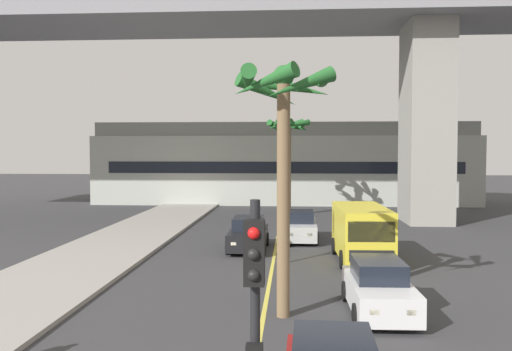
{
  "coord_description": "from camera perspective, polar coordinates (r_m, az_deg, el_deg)",
  "views": [
    {
      "loc": [
        0.84,
        1.52,
        4.78
      ],
      "look_at": [
        0.0,
        14.0,
        4.21
      ],
      "focal_mm": 38.67,
      "sensor_mm": 36.0,
      "label": 1
    }
  ],
  "objects": [
    {
      "name": "car_queue_fourth",
      "position": [
        29.38,
        4.58,
        -5.33
      ],
      "size": [
        1.87,
        4.12,
        1.56
      ],
      "color": "#B7BABF",
      "rests_on": "ground"
    },
    {
      "name": "traffic_light_median_far",
      "position": [
        23.03,
        2.65,
        -2.53
      ],
      "size": [
        0.24,
        0.37,
        4.2
      ],
      "color": "black",
      "rests_on": "ground"
    },
    {
      "name": "palm_tree_near_median",
      "position": [
        39.97,
        3.31,
        3.92
      ],
      "size": [
        3.23,
        3.27,
        7.11
      ],
      "color": "brown",
      "rests_on": "ground"
    },
    {
      "name": "bridge_overpass",
      "position": [
        38.15,
        4.03,
        16.18
      ],
      "size": [
        72.37,
        8.0,
        17.31
      ],
      "color": "gray",
      "rests_on": "ground"
    },
    {
      "name": "traffic_light_median_near",
      "position": [
        6.68,
        -0.13,
        -15.36
      ],
      "size": [
        0.24,
        0.37,
        4.2
      ],
      "color": "black",
      "rests_on": "ground"
    },
    {
      "name": "car_queue_second",
      "position": [
        16.87,
        12.58,
        -11.36
      ],
      "size": [
        1.9,
        4.13,
        1.56
      ],
      "color": "white",
      "rests_on": "ground"
    },
    {
      "name": "palm_tree_mid_median",
      "position": [
        15.66,
        2.81,
        6.17
      ],
      "size": [
        2.99,
        3.17,
        7.18
      ],
      "color": "brown",
      "rests_on": "ground"
    },
    {
      "name": "pier_building_backdrop",
      "position": [
        50.96,
        2.92,
        1.24
      ],
      "size": [
        33.75,
        8.04,
        7.23
      ],
      "color": "#ADB2A8",
      "rests_on": "ground"
    },
    {
      "name": "car_queue_third",
      "position": [
        26.62,
        -0.81,
        -6.15
      ],
      "size": [
        1.86,
        4.12,
        1.56
      ],
      "color": "black",
      "rests_on": "ground"
    },
    {
      "name": "delivery_van",
      "position": [
        24.2,
        10.84,
        -5.73
      ],
      "size": [
        2.27,
        5.3,
        2.36
      ],
      "color": "yellow",
      "rests_on": "ground"
    },
    {
      "name": "lane_stripe_center",
      "position": [
        23.0,
        1.7,
        -9.36
      ],
      "size": [
        0.14,
        56.0,
        0.01
      ],
      "primitive_type": "cube",
      "color": "#DBCC4C",
      "rests_on": "ground"
    }
  ]
}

